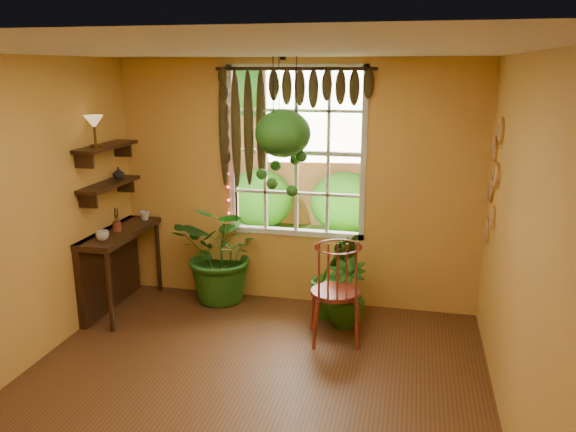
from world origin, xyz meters
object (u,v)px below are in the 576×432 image
Objects in this scene: potted_plant_left at (224,252)px; hanging_basket at (283,140)px; counter_ledge at (113,260)px; potted_plant_mid at (336,275)px; windsor_chair at (335,306)px.

potted_plant_left is 1.50m from hanging_basket.
counter_ledge is 1.03× the size of potted_plant_left.
counter_ledge is 0.87× the size of hanging_basket.
potted_plant_mid reaches higher than counter_ledge.
windsor_chair is 1.55m from potted_plant_left.
hanging_basket is at bearing -11.28° from potted_plant_left.
potted_plant_mid is (2.42, 0.29, -0.08)m from counter_ledge.
hanging_basket is (1.85, 0.29, 1.34)m from counter_ledge.
counter_ledge is at bearing -173.11° from potted_plant_mid.
potted_plant_left is 1.23× the size of potted_plant_mid.
windsor_chair is at bearing -5.88° from counter_ledge.
potted_plant_mid is at bearing -0.05° from hanging_basket.
windsor_chair is 1.08× the size of potted_plant_left.
counter_ledge is 0.95× the size of windsor_chair.
potted_plant_mid is (-0.08, 0.55, 0.11)m from windsor_chair.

